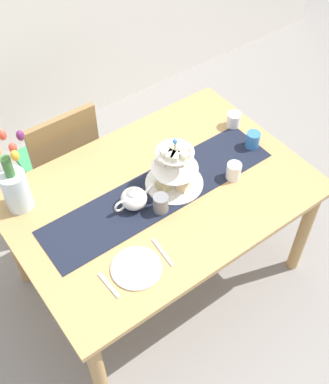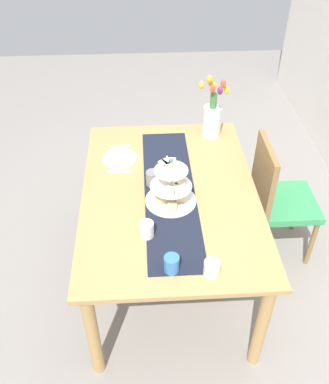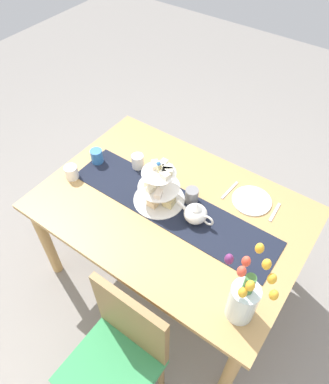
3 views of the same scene
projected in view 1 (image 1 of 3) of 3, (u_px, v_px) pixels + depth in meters
ground_plane at (161, 271)px, 3.02m from camera, size 8.00×8.00×0.00m
dining_table at (160, 204)px, 2.53m from camera, size 1.52×1.05×0.75m
chair_left at (61, 159)px, 2.96m from camera, size 0.42×0.42×0.91m
table_runner at (161, 192)px, 2.45m from camera, size 1.28×0.30×0.00m
tiered_cake_stand at (175, 170)px, 2.41m from camera, size 0.30×0.30×0.30m
teapot at (134, 198)px, 2.35m from camera, size 0.24×0.13×0.14m
tulip_vase at (14, 184)px, 2.28m from camera, size 0.24×0.21×0.44m
cream_jug at (234, 120)px, 2.75m from camera, size 0.08×0.08×0.08m
dinner_plate_left at (136, 268)px, 2.15m from camera, size 0.23×0.23×0.01m
fork_left at (109, 285)px, 2.09m from camera, size 0.02×0.15×0.01m
knife_left at (163, 252)px, 2.21m from camera, size 0.03×0.17×0.01m
mug_grey at (161, 203)px, 2.33m from camera, size 0.08×0.08×0.09m
mug_white_text at (234, 171)px, 2.48m from camera, size 0.08×0.08×0.09m
mug_orange at (253, 140)px, 2.64m from camera, size 0.08×0.08×0.09m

